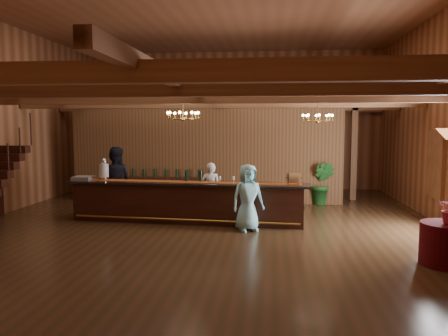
# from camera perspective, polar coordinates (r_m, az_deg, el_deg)

# --- Properties ---
(floor) EXTENTS (14.00, 14.00, 0.00)m
(floor) POSITION_cam_1_polar(r_m,az_deg,el_deg) (11.20, -2.67, -7.59)
(floor) COLOR #432919
(floor) RESTS_ON ground
(ceiling) EXTENTS (14.00, 14.00, 0.00)m
(ceiling) POSITION_cam_1_polar(r_m,az_deg,el_deg) (11.30, -2.81, 20.70)
(ceiling) COLOR brown
(ceiling) RESTS_ON wall_back
(wall_back) EXTENTS (12.00, 0.10, 5.50)m
(wall_back) POSITION_cam_1_polar(r_m,az_deg,el_deg) (17.86, 0.75, 6.22)
(wall_back) COLOR #9F613F
(wall_back) RESTS_ON floor
(wall_front) EXTENTS (12.00, 0.10, 5.50)m
(wall_front) POSITION_cam_1_polar(r_m,az_deg,el_deg) (4.14, -18.01, 8.06)
(wall_front) COLOR #9F613F
(wall_front) RESTS_ON floor
(beam_grid) EXTENTS (11.90, 13.90, 0.39)m
(beam_grid) POSITION_cam_1_polar(r_m,az_deg,el_deg) (11.43, -2.35, 9.03)
(beam_grid) COLOR #91603A
(beam_grid) RESTS_ON wall_left
(support_posts) EXTENTS (9.20, 10.20, 3.20)m
(support_posts) POSITION_cam_1_polar(r_m,az_deg,el_deg) (10.46, -3.13, 0.35)
(support_posts) COLOR #91603A
(support_posts) RESTS_ON floor
(partition_wall) EXTENTS (9.00, 0.18, 3.10)m
(partition_wall) POSITION_cam_1_polar(r_m,az_deg,el_deg) (14.48, -2.53, 1.61)
(partition_wall) COLOR brown
(partition_wall) RESTS_ON floor
(window_right_back) EXTENTS (0.12, 1.05, 1.75)m
(window_right_back) POSITION_cam_1_polar(r_m,az_deg,el_deg) (12.57, 25.98, 0.45)
(window_right_back) COLOR white
(window_right_back) RESTS_ON wall_right
(backroom_boxes) EXTENTS (4.10, 0.60, 1.10)m
(backroom_boxes) POSITION_cam_1_polar(r_m,az_deg,el_deg) (16.52, -0.76, -1.45)
(backroom_boxes) COLOR #38180F
(backroom_boxes) RESTS_ON floor
(tasting_bar) EXTENTS (6.45, 1.26, 1.08)m
(tasting_bar) POSITION_cam_1_polar(r_m,az_deg,el_deg) (11.58, -4.95, -4.43)
(tasting_bar) COLOR #38180F
(tasting_bar) RESTS_ON floor
(beverage_dispenser) EXTENTS (0.26, 0.26, 0.60)m
(beverage_dispenser) POSITION_cam_1_polar(r_m,az_deg,el_deg) (12.32, -15.42, -0.19)
(beverage_dispenser) COLOR silver
(beverage_dispenser) RESTS_ON tasting_bar
(glass_rack_tray) EXTENTS (0.50, 0.50, 0.10)m
(glass_rack_tray) POSITION_cam_1_polar(r_m,az_deg,el_deg) (12.51, -17.90, -1.27)
(glass_rack_tray) COLOR gray
(glass_rack_tray) RESTS_ON tasting_bar
(raffle_drum) EXTENTS (0.34, 0.24, 0.30)m
(raffle_drum) POSITION_cam_1_polar(r_m,az_deg,el_deg) (11.04, 9.09, -1.29)
(raffle_drum) COLOR #965E36
(raffle_drum) RESTS_ON tasting_bar
(bar_bottle_0) EXTENTS (0.07, 0.07, 0.30)m
(bar_bottle_0) POSITION_cam_1_polar(r_m,az_deg,el_deg) (11.61, -4.96, -1.03)
(bar_bottle_0) COLOR black
(bar_bottle_0) RESTS_ON tasting_bar
(bar_bottle_1) EXTENTS (0.07, 0.07, 0.30)m
(bar_bottle_1) POSITION_cam_1_polar(r_m,az_deg,el_deg) (11.51, -3.07, -1.07)
(bar_bottle_1) COLOR black
(bar_bottle_1) RESTS_ON tasting_bar
(backbar_shelf) EXTENTS (3.01, 0.69, 0.84)m
(backbar_shelf) POSITION_cam_1_polar(r_m,az_deg,el_deg) (14.53, -6.89, -2.90)
(backbar_shelf) COLOR #38180F
(backbar_shelf) RESTS_ON floor
(round_table) EXTENTS (0.90, 0.90, 0.78)m
(round_table) POSITION_cam_1_polar(r_m,az_deg,el_deg) (9.05, 26.96, -8.85)
(round_table) COLOR #5D090E
(round_table) RESTS_ON floor
(chandelier_left) EXTENTS (0.80, 0.80, 0.55)m
(chandelier_left) POSITION_cam_1_polar(r_m,az_deg,el_deg) (10.91, -5.39, 6.90)
(chandelier_left) COLOR gold
(chandelier_left) RESTS_ON beam_grid
(chandelier_right) EXTENTS (0.80, 0.80, 0.59)m
(chandelier_right) POSITION_cam_1_polar(r_m,az_deg,el_deg) (11.87, 12.13, 6.48)
(chandelier_right) COLOR gold
(chandelier_right) RESTS_ON beam_grid
(bartender) EXTENTS (0.57, 0.38, 1.54)m
(bartender) POSITION_cam_1_polar(r_m,az_deg,el_deg) (12.11, -1.74, -2.89)
(bartender) COLOR white
(bartender) RESTS_ON floor
(staff_second) EXTENTS (0.97, 0.77, 1.95)m
(staff_second) POSITION_cam_1_polar(r_m,az_deg,el_deg) (12.77, -14.02, -1.67)
(staff_second) COLOR black
(staff_second) RESTS_ON floor
(guest) EXTENTS (0.94, 0.81, 1.63)m
(guest) POSITION_cam_1_polar(r_m,az_deg,el_deg) (10.59, 3.13, -3.87)
(guest) COLOR #96E1E8
(guest) RESTS_ON floor
(floor_plant) EXTENTS (0.93, 0.85, 1.38)m
(floor_plant) POSITION_cam_1_polar(r_m,az_deg,el_deg) (14.41, 12.66, -1.97)
(floor_plant) COLOR #194918
(floor_plant) RESTS_ON floor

